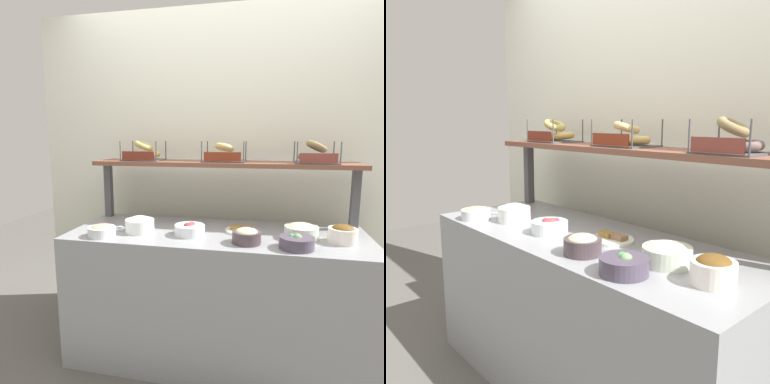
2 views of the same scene
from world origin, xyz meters
The scene contains 17 objects.
back_wall centered at (0.00, 0.55, 1.20)m, with size 3.05×0.06×2.40m, color silver.
deli_counter centered at (0.00, 0.00, 0.42)m, with size 1.85×0.70×0.85m, color gray.
shelf_riser_left centered at (-0.87, 0.27, 1.05)m, with size 0.05×0.05×0.40m, color #4C4C51.
upper_shelf centered at (0.00, 0.27, 1.26)m, with size 1.81×0.32×0.03m, color brown.
bowl_veggie_mix centered at (0.47, -0.22, 0.89)m, with size 0.19×0.19×0.08m.
bowl_beet_salad centered at (-0.15, -0.09, 0.89)m, with size 0.19×0.19×0.08m.
bowl_cream_cheese centered at (-0.48, -0.10, 0.90)m, with size 0.18×0.18×0.10m.
bowl_tuna_salad centered at (0.20, -0.19, 0.89)m, with size 0.16×0.16×0.09m.
bowl_potato_salad centered at (0.51, -0.02, 0.90)m, with size 0.20×0.20×0.09m.
bowl_chocolate_spread centered at (0.73, -0.06, 0.90)m, with size 0.16×0.16×0.11m.
bowl_lox_spread centered at (-0.67, -0.24, 0.89)m, with size 0.17×0.17×0.07m.
serving_plate_white centered at (0.15, 0.04, 0.86)m, with size 0.21×0.21×0.04m.
serving_spoon_near_plate centered at (-0.21, 0.01, 0.86)m, with size 0.12×0.15×0.01m.
serving_spoon_by_edge centered at (-0.67, -0.06, 0.86)m, with size 0.14×0.13×0.01m.
bagel_basket_sesame centered at (-0.58, 0.27, 1.33)m, with size 0.28×0.25×0.15m.
bagel_basket_plain centered at (0.01, 0.28, 1.33)m, with size 0.29×0.26×0.14m.
bagel_basket_poppy centered at (0.61, 0.25, 1.33)m, with size 0.28×0.26×0.16m.
Camera 2 is at (1.42, -1.29, 1.41)m, focal length 37.63 mm.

